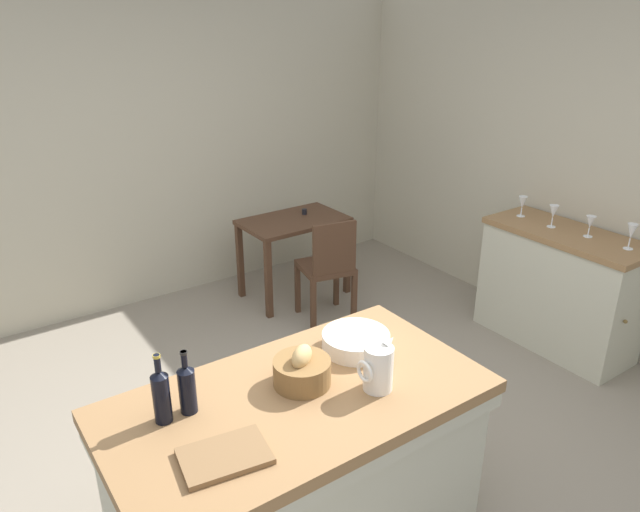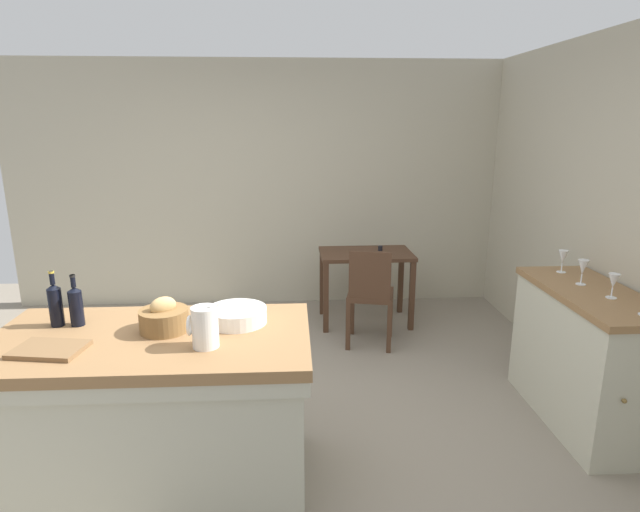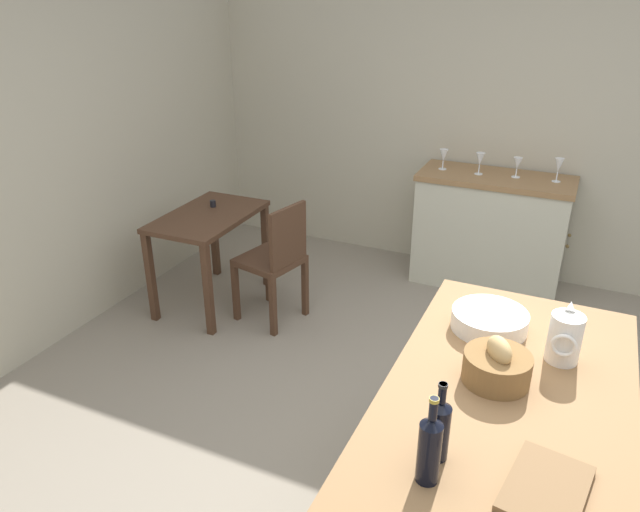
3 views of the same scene
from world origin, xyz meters
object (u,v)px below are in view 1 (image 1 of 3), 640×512
object	(u,v)px
wine_glass_middle	(553,212)
wine_glass_right	(522,203)
wine_glass_left	(590,223)
bread_basket	(302,370)
wine_glass_far_left	(632,232)
wash_bowl	(356,341)
side_cabinet	(559,288)
wooden_chair	(328,266)
writing_desk	(294,232)
pitcher	(378,368)
wine_bottle_amber	(161,395)
cutting_board	(225,456)
island_table	(299,470)
wine_bottle_dark	(187,387)

from	to	relation	value
wine_glass_middle	wine_glass_right	xyz separation A→B (m)	(0.02, 0.29, -0.01)
wine_glass_left	bread_basket	bearing A→B (deg)	-173.47
wine_glass_middle	wine_glass_far_left	bearing A→B (deg)	-84.91
wash_bowl	wine_glass_left	size ratio (longest dim) A/B	2.13
side_cabinet	wine_glass_left	world-z (taller)	wine_glass_left
wine_glass_far_left	side_cabinet	bearing A→B (deg)	94.78
wooden_chair	wine_glass_left	size ratio (longest dim) A/B	5.88
side_cabinet	wooden_chair	distance (m)	1.78
wine_glass_right	wooden_chair	bearing A→B (deg)	145.64
writing_desk	pitcher	world-z (taller)	pitcher
bread_basket	wine_glass_right	xyz separation A→B (m)	(2.61, 0.86, 0.07)
wine_bottle_amber	cutting_board	bearing A→B (deg)	-73.33
side_cabinet	wine_glass_far_left	world-z (taller)	wine_glass_far_left
cutting_board	wine_glass_right	size ratio (longest dim) A/B	2.00
wooden_chair	island_table	bearing A→B (deg)	-128.89
island_table	bread_basket	bearing A→B (deg)	43.73
wash_bowl	wine_bottle_dark	bearing A→B (deg)	179.30
side_cabinet	wash_bowl	distance (m)	2.31
island_table	cutting_board	world-z (taller)	cutting_board
wine_glass_far_left	island_table	bearing A→B (deg)	-178.52
bread_basket	wine_bottle_amber	size ratio (longest dim) A/B	0.83
island_table	wine_bottle_amber	xyz separation A→B (m)	(-0.53, 0.16, 0.54)
writing_desk	wooden_chair	bearing A→B (deg)	-94.05
side_cabinet	wooden_chair	xyz separation A→B (m)	(-1.24, 1.28, 0.03)
island_table	wine_bottle_dark	bearing A→B (deg)	159.10
wine_glass_middle	writing_desk	bearing A→B (deg)	124.57
side_cabinet	cutting_board	world-z (taller)	side_cabinet
side_cabinet	wine_glass_left	distance (m)	0.58
island_table	wine_glass_middle	bearing A→B (deg)	13.46
pitcher	wine_glass_far_left	xyz separation A→B (m)	(2.40, 0.23, 0.04)
wash_bowl	wine_bottle_amber	size ratio (longest dim) A/B	1.07
cutting_board	wine_bottle_amber	world-z (taller)	wine_bottle_amber
wine_bottle_dark	wine_glass_left	bearing A→B (deg)	3.64
pitcher	cutting_board	distance (m)	0.75
wine_bottle_dark	wine_glass_left	distance (m)	3.13
cutting_board	bread_basket	bearing A→B (deg)	25.35
wine_glass_left	wine_glass_middle	size ratio (longest dim) A/B	0.91
wine_bottle_dark	side_cabinet	bearing A→B (deg)	6.16
wine_bottle_amber	wine_glass_left	world-z (taller)	wine_bottle_amber
wine_bottle_dark	wine_bottle_amber	world-z (taller)	wine_bottle_amber
pitcher	wine_bottle_dark	xyz separation A→B (m)	(-0.74, 0.32, 0.01)
island_table	wine_glass_middle	world-z (taller)	wine_glass_middle
side_cabinet	wine_bottle_dark	bearing A→B (deg)	-173.84
cutting_board	wine_glass_middle	bearing A→B (deg)	14.70
wine_bottle_amber	bread_basket	bearing A→B (deg)	-9.91
wine_bottle_amber	writing_desk	bearing A→B (deg)	47.55
island_table	wine_bottle_amber	bearing A→B (deg)	162.93
side_cabinet	wine_bottle_amber	size ratio (longest dim) A/B	3.85
wine_glass_far_left	wine_glass_right	xyz separation A→B (m)	(-0.03, 0.85, -0.01)
writing_desk	wash_bowl	size ratio (longest dim) A/B	2.75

